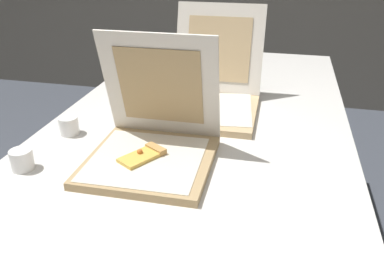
{
  "coord_description": "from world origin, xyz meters",
  "views": [
    {
      "loc": [
        0.25,
        -0.6,
        1.32
      ],
      "look_at": [
        0.02,
        0.41,
        0.81
      ],
      "focal_mm": 37.4,
      "sensor_mm": 36.0,
      "label": 1
    }
  ],
  "objects_px": {
    "pizza_box_front": "(152,144)",
    "cup_white_near_center": "(69,126)",
    "cup_white_far": "(159,82)",
    "cup_white_near_left": "(22,160)",
    "pizza_box_middle": "(210,96)",
    "table": "(196,140)"
  },
  "relations": [
    {
      "from": "pizza_box_front",
      "to": "cup_white_near_center",
      "type": "bearing_deg",
      "value": 161.79
    },
    {
      "from": "cup_white_far",
      "to": "cup_white_near_left",
      "type": "relative_size",
      "value": 1.0
    },
    {
      "from": "pizza_box_middle",
      "to": "cup_white_near_center",
      "type": "xyz_separation_m",
      "value": [
        -0.4,
        -0.3,
        -0.02
      ]
    },
    {
      "from": "cup_white_far",
      "to": "cup_white_near_left",
      "type": "distance_m",
      "value": 0.71
    },
    {
      "from": "table",
      "to": "pizza_box_front",
      "type": "relative_size",
      "value": 5.85
    },
    {
      "from": "pizza_box_middle",
      "to": "table",
      "type": "bearing_deg",
      "value": -95.57
    },
    {
      "from": "cup_white_near_left",
      "to": "pizza_box_middle",
      "type": "bearing_deg",
      "value": 51.8
    },
    {
      "from": "cup_white_near_left",
      "to": "cup_white_far",
      "type": "bearing_deg",
      "value": 76.28
    },
    {
      "from": "pizza_box_middle",
      "to": "cup_white_far",
      "type": "xyz_separation_m",
      "value": [
        -0.24,
        0.17,
        -0.02
      ]
    },
    {
      "from": "table",
      "to": "pizza_box_front",
      "type": "bearing_deg",
      "value": -107.54
    },
    {
      "from": "pizza_box_front",
      "to": "cup_white_near_center",
      "type": "distance_m",
      "value": 0.33
    },
    {
      "from": "pizza_box_middle",
      "to": "pizza_box_front",
      "type": "bearing_deg",
      "value": -103.11
    },
    {
      "from": "pizza_box_front",
      "to": "pizza_box_middle",
      "type": "distance_m",
      "value": 0.41
    },
    {
      "from": "cup_white_far",
      "to": "cup_white_near_left",
      "type": "bearing_deg",
      "value": -103.72
    },
    {
      "from": "cup_white_far",
      "to": "cup_white_near_center",
      "type": "bearing_deg",
      "value": -108.11
    },
    {
      "from": "cup_white_far",
      "to": "cup_white_near_center",
      "type": "relative_size",
      "value": 1.0
    },
    {
      "from": "cup_white_far",
      "to": "pizza_box_middle",
      "type": "bearing_deg",
      "value": -34.37
    },
    {
      "from": "pizza_box_middle",
      "to": "cup_white_far",
      "type": "relative_size",
      "value": 7.26
    },
    {
      "from": "pizza_box_front",
      "to": "table",
      "type": "bearing_deg",
      "value": 71.85
    },
    {
      "from": "table",
      "to": "pizza_box_front",
      "type": "xyz_separation_m",
      "value": [
        -0.07,
        -0.23,
        0.1
      ]
    },
    {
      "from": "table",
      "to": "pizza_box_middle",
      "type": "distance_m",
      "value": 0.19
    },
    {
      "from": "cup_white_far",
      "to": "cup_white_near_center",
      "type": "height_order",
      "value": "same"
    }
  ]
}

